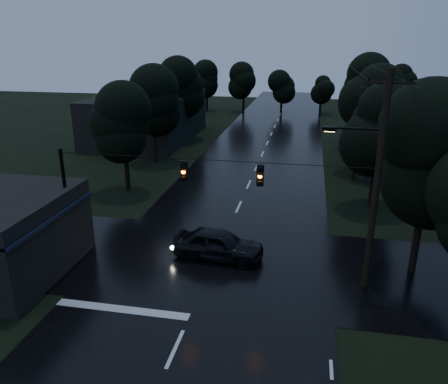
% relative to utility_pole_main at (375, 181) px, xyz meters
% --- Properties ---
extents(main_road, '(12.00, 120.00, 0.02)m').
position_rel_utility_pole_main_xyz_m(main_road, '(-7.41, 19.00, -5.26)').
color(main_road, black).
rests_on(main_road, ground).
extents(cross_street, '(60.00, 9.00, 0.02)m').
position_rel_utility_pole_main_xyz_m(cross_street, '(-7.41, 1.00, -5.26)').
color(cross_street, black).
rests_on(cross_street, ground).
extents(building_far_right, '(10.00, 14.00, 4.40)m').
position_rel_utility_pole_main_xyz_m(building_far_right, '(6.59, 23.00, -3.06)').
color(building_far_right, black).
rests_on(building_far_right, ground).
extents(building_far_left, '(10.00, 16.00, 5.00)m').
position_rel_utility_pole_main_xyz_m(building_far_left, '(-21.41, 29.00, -2.76)').
color(building_far_left, black).
rests_on(building_far_left, ground).
extents(utility_pole_main, '(3.50, 0.30, 10.00)m').
position_rel_utility_pole_main_xyz_m(utility_pole_main, '(0.00, 0.00, 0.00)').
color(utility_pole_main, black).
rests_on(utility_pole_main, ground).
extents(utility_pole_far, '(2.00, 0.30, 7.50)m').
position_rel_utility_pole_main_xyz_m(utility_pole_far, '(0.89, 17.00, -1.38)').
color(utility_pole_far, black).
rests_on(utility_pole_far, ground).
extents(anchor_pole_left, '(0.18, 0.18, 6.00)m').
position_rel_utility_pole_main_xyz_m(anchor_pole_left, '(-14.91, 0.00, -2.26)').
color(anchor_pole_left, black).
rests_on(anchor_pole_left, ground).
extents(span_signals, '(15.00, 0.37, 1.12)m').
position_rel_utility_pole_main_xyz_m(span_signals, '(-6.85, -0.01, -0.01)').
color(span_signals, black).
rests_on(span_signals, ground).
extents(tree_corner_near, '(4.48, 4.48, 9.44)m').
position_rel_utility_pole_main_xyz_m(tree_corner_near, '(2.59, 2.00, 0.74)').
color(tree_corner_near, black).
rests_on(tree_corner_near, ground).
extents(tree_left_a, '(3.92, 3.92, 8.26)m').
position_rel_utility_pole_main_xyz_m(tree_left_a, '(-16.41, 11.00, -0.02)').
color(tree_left_a, black).
rests_on(tree_left_a, ground).
extents(tree_left_b, '(4.20, 4.20, 8.85)m').
position_rel_utility_pole_main_xyz_m(tree_left_b, '(-17.01, 19.00, 0.36)').
color(tree_left_b, black).
rests_on(tree_left_b, ground).
extents(tree_left_c, '(4.48, 4.48, 9.44)m').
position_rel_utility_pole_main_xyz_m(tree_left_c, '(-17.61, 29.00, 0.74)').
color(tree_left_c, black).
rests_on(tree_left_c, ground).
extents(tree_right_a, '(4.20, 4.20, 8.85)m').
position_rel_utility_pole_main_xyz_m(tree_right_a, '(1.59, 11.00, 0.36)').
color(tree_right_a, black).
rests_on(tree_right_a, ground).
extents(tree_right_b, '(4.48, 4.48, 9.44)m').
position_rel_utility_pole_main_xyz_m(tree_right_b, '(2.19, 19.00, 0.74)').
color(tree_right_b, black).
rests_on(tree_right_b, ground).
extents(tree_right_c, '(4.76, 4.76, 10.03)m').
position_rel_utility_pole_main_xyz_m(tree_right_c, '(2.79, 29.00, 1.11)').
color(tree_right_c, black).
rests_on(tree_right_c, ground).
extents(car, '(4.91, 2.25, 1.63)m').
position_rel_utility_pole_main_xyz_m(car, '(-7.28, 1.44, -4.44)').
color(car, black).
rests_on(car, ground).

